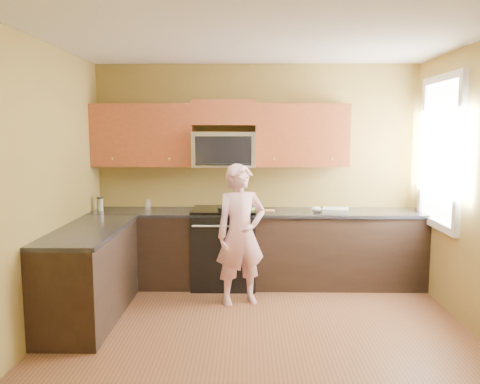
{
  "coord_description": "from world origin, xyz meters",
  "views": [
    {
      "loc": [
        -0.12,
        -4.07,
        1.88
      ],
      "look_at": [
        -0.2,
        1.3,
        1.2
      ],
      "focal_mm": 36.17,
      "sensor_mm": 36.0,
      "label": 1
    }
  ],
  "objects_px": {
    "stove": "(224,247)",
    "butter_tub": "(250,211)",
    "frying_pan": "(229,212)",
    "travel_mug": "(100,211)",
    "microwave": "(224,166)",
    "woman": "(241,235)"
  },
  "relations": [
    {
      "from": "microwave",
      "to": "travel_mug",
      "type": "bearing_deg",
      "value": -175.22
    },
    {
      "from": "travel_mug",
      "to": "woman",
      "type": "bearing_deg",
      "value": -19.95
    },
    {
      "from": "stove",
      "to": "woman",
      "type": "relative_size",
      "value": 0.62
    },
    {
      "from": "frying_pan",
      "to": "stove",
      "type": "bearing_deg",
      "value": 121.76
    },
    {
      "from": "woman",
      "to": "frying_pan",
      "type": "height_order",
      "value": "woman"
    },
    {
      "from": "stove",
      "to": "woman",
      "type": "bearing_deg",
      "value": -71.18
    },
    {
      "from": "frying_pan",
      "to": "butter_tub",
      "type": "relative_size",
      "value": 4.19
    },
    {
      "from": "microwave",
      "to": "butter_tub",
      "type": "relative_size",
      "value": 6.75
    },
    {
      "from": "stove",
      "to": "butter_tub",
      "type": "height_order",
      "value": "butter_tub"
    },
    {
      "from": "stove",
      "to": "frying_pan",
      "type": "xyz_separation_m",
      "value": [
        0.07,
        -0.26,
        0.47
      ]
    },
    {
      "from": "microwave",
      "to": "woman",
      "type": "xyz_separation_m",
      "value": [
        0.21,
        -0.75,
        -0.68
      ]
    },
    {
      "from": "frying_pan",
      "to": "travel_mug",
      "type": "distance_m",
      "value": 1.59
    },
    {
      "from": "frying_pan",
      "to": "travel_mug",
      "type": "bearing_deg",
      "value": -173.54
    },
    {
      "from": "butter_tub",
      "to": "travel_mug",
      "type": "relative_size",
      "value": 0.67
    },
    {
      "from": "butter_tub",
      "to": "travel_mug",
      "type": "distance_m",
      "value": 1.82
    },
    {
      "from": "stove",
      "to": "butter_tub",
      "type": "relative_size",
      "value": 8.44
    },
    {
      "from": "woman",
      "to": "butter_tub",
      "type": "bearing_deg",
      "value": 59.12
    },
    {
      "from": "microwave",
      "to": "frying_pan",
      "type": "bearing_deg",
      "value": -79.03
    },
    {
      "from": "stove",
      "to": "butter_tub",
      "type": "xyz_separation_m",
      "value": [
        0.32,
        -0.03,
        0.45
      ]
    },
    {
      "from": "travel_mug",
      "to": "stove",
      "type": "bearing_deg",
      "value": 0.02
    },
    {
      "from": "stove",
      "to": "microwave",
      "type": "bearing_deg",
      "value": 90.0
    },
    {
      "from": "woman",
      "to": "frying_pan",
      "type": "distance_m",
      "value": 0.43
    }
  ]
}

